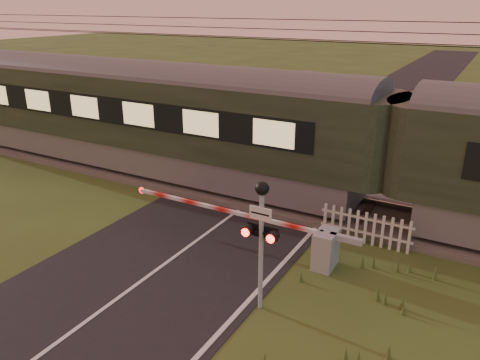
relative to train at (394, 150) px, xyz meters
The scene contains 8 objects.
ground 8.26m from the train, 124.83° to the right, with size 160.00×160.00×0.00m, color #36441A.
road 8.43m from the train, 123.79° to the right, with size 6.00×140.00×0.03m.
track_bed 5.08m from the train, behind, with size 140.00×3.40×0.39m.
overhead_wires 5.63m from the train, behind, with size 120.00×0.62×0.62m.
train is the anchor object (origin of this frame).
boom_gate 4.25m from the train, 107.29° to the right, with size 7.25×0.80×1.06m.
crossing_signal 6.29m from the train, 103.19° to the right, with size 0.79×0.34×3.10m.
picket_fence 2.67m from the train, 95.62° to the right, with size 2.69×0.08×1.00m.
Camera 1 is at (7.13, -7.74, 6.57)m, focal length 35.00 mm.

